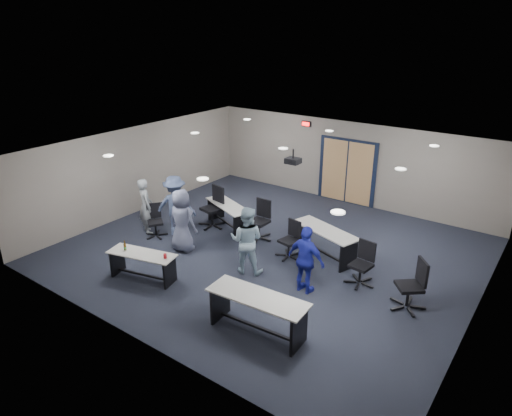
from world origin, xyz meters
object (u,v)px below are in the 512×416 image
Objects in this scene: chair_back_a at (212,207)px; chair_loose_left at (155,221)px; chair_loose_right at (409,285)px; person_back at (175,205)px; table_back_left at (228,212)px; person_gray at (146,206)px; person_lightblue at (247,240)px; chair_back_c at (289,240)px; table_front_left at (142,261)px; chair_back_d at (361,264)px; table_back_right at (325,238)px; chair_back_b at (259,220)px; person_plaid at (182,221)px; person_navy at (306,260)px; table_front_right at (258,308)px.

chair_back_a is 1.68m from chair_loose_left.
person_back reaches higher than chair_loose_right.
table_back_left is at bearing -158.19° from person_back.
person_gray is 0.97× the size of person_lightblue.
table_front_left is at bearing -115.61° from chair_back_c.
chair_back_d is (4.87, -0.48, -0.09)m from chair_back_a.
person_back reaches higher than person_lightblue.
person_gray reaches higher than table_back_right.
chair_loose_left is (-2.44, -1.57, -0.09)m from chair_back_b.
person_plaid is 0.98× the size of person_back.
person_gray is at bearing 122.36° from table_front_left.
table_front_left is 5.03m from chair_back_d.
person_back is at bearing -1.30° from person_navy.
person_plaid reaches higher than chair_back_a.
person_gray is at bearing -125.40° from chair_loose_right.
chair_back_a is at bearing 87.78° from table_front_left.
table_front_right reaches higher than table_back_left.
chair_back_c is at bearing -177.21° from chair_back_d.
chair_back_c is (2.42, -0.55, 0.00)m from table_back_left.
table_back_left is at bearing -95.18° from person_plaid.
table_front_right is 1.82× the size of chair_back_b.
table_back_left is (-3.58, 3.52, -0.07)m from table_front_right.
person_gray is 1.02× the size of person_navy.
chair_loose_left is 0.56× the size of person_lightblue.
chair_back_a is 2.88m from person_lightblue.
chair_loose_left is 4.85m from person_navy.
table_back_left is at bearing 0.53° from chair_loose_left.
table_back_left is 2.35m from person_gray.
chair_loose_right is at bearing 46.76° from table_front_right.
chair_back_d is 0.92× the size of chair_loose_right.
person_navy is (2.40, -1.60, 0.23)m from chair_back_b.
person_back is at bearing -31.61° from person_lightblue.
chair_loose_left is at bearing 24.00° from person_back.
chair_back_b reaches higher than chair_back_c.
person_plaid is (-2.47, -1.28, 0.36)m from chair_back_c.
person_plaid is at bearing 151.27° from table_front_right.
table_back_right reaches higher than table_back_left.
chair_back_c is at bearing -123.96° from table_back_right.
chair_back_d is (4.44, -0.70, 0.03)m from table_back_left.
table_back_right is 1.23× the size of person_gray.
chair_loose_left is at bearing -163.11° from chair_back_d.
chair_back_c is (-0.72, -0.56, -0.03)m from table_back_right.
chair_back_c is at bearing 39.08° from table_front_left.
person_navy is at bearing 160.76° from person_lightblue.
chair_back_d is at bearing 7.13° from chair_back_c.
person_back is (-1.15, 2.25, 0.40)m from table_front_left.
chair_back_c is 0.60× the size of person_gray.
person_lightblue is at bearing -53.88° from chair_loose_left.
person_back reaches higher than person_plaid.
chair_back_a reaches higher than table_front_left.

